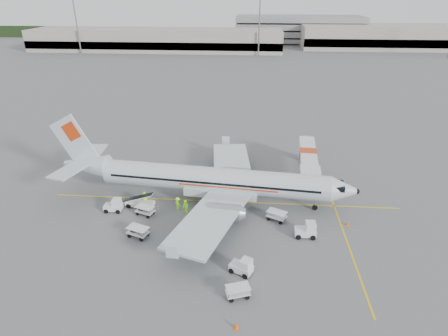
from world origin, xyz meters
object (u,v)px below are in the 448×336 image
at_px(jet_bridge, 307,163).
at_px(tug_aft, 113,205).
at_px(belt_loader, 139,198).
at_px(tug_fore, 305,229).
at_px(tug_mid, 241,265).
at_px(aircraft, 214,164).

bearing_deg(jet_bridge, tug_aft, -150.56).
height_order(belt_loader, tug_fore, belt_loader).
relative_size(tug_fore, tug_aft, 1.07).
bearing_deg(belt_loader, tug_mid, -32.92).
bearing_deg(tug_fore, belt_loader, 166.05).
bearing_deg(tug_fore, aircraft, 146.73).
distance_m(aircraft, belt_loader, 10.11).
bearing_deg(aircraft, tug_aft, -158.46).
bearing_deg(tug_fore, tug_mid, -137.30).
bearing_deg(aircraft, belt_loader, -160.92).
distance_m(tug_fore, tug_mid, 9.29).
relative_size(jet_bridge, tug_aft, 7.23).
bearing_deg(tug_mid, aircraft, 132.70).
bearing_deg(jet_bridge, tug_mid, -107.57).
relative_size(belt_loader, tug_mid, 2.15).
bearing_deg(tug_aft, belt_loader, 21.50).
xyz_separation_m(tug_mid, tug_aft, (-15.96, 9.82, -0.00)).
bearing_deg(tug_aft, jet_bridge, 23.37).
relative_size(aircraft, tug_aft, 17.45).
distance_m(belt_loader, tug_fore, 20.33).
xyz_separation_m(aircraft, tug_fore, (10.70, -6.87, -4.26)).
distance_m(jet_bridge, tug_aft, 27.13).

